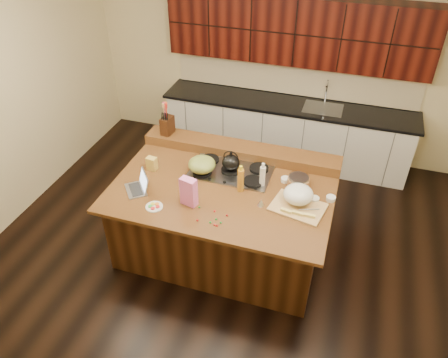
% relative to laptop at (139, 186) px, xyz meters
% --- Properties ---
extents(room, '(5.52, 5.02, 2.72)m').
position_rel_laptop_xyz_m(room, '(0.84, 0.31, 0.38)').
color(room, black).
rests_on(room, ground).
extents(island, '(2.40, 1.60, 0.92)m').
position_rel_laptop_xyz_m(island, '(0.84, 0.31, -0.51)').
color(island, black).
rests_on(island, ground).
extents(back_ledge, '(2.40, 0.30, 0.12)m').
position_rel_laptop_xyz_m(back_ledge, '(0.84, 1.01, 0.01)').
color(back_ledge, black).
rests_on(back_ledge, island).
extents(cooktop, '(0.92, 0.52, 0.05)m').
position_rel_laptop_xyz_m(cooktop, '(0.84, 0.61, -0.04)').
color(cooktop, gray).
rests_on(cooktop, island).
extents(back_counter, '(3.70, 0.66, 2.40)m').
position_rel_laptop_xyz_m(back_counter, '(1.15, 2.54, 0.01)').
color(back_counter, silver).
rests_on(back_counter, ground).
extents(kettle, '(0.23, 0.23, 0.18)m').
position_rel_laptop_xyz_m(kettle, '(0.84, 0.61, 0.08)').
color(kettle, black).
rests_on(kettle, cooktop).
extents(green_bowl, '(0.34, 0.34, 0.17)m').
position_rel_laptop_xyz_m(green_bowl, '(0.54, 0.48, 0.08)').
color(green_bowl, olive).
rests_on(green_bowl, cooktop).
extents(laptop, '(0.36, 0.37, 0.20)m').
position_rel_laptop_xyz_m(laptop, '(0.00, 0.00, 0.00)').
color(laptop, '#B7B7BC').
rests_on(laptop, island).
extents(oil_bottle, '(0.09, 0.09, 0.27)m').
position_rel_laptop_xyz_m(oil_bottle, '(1.04, 0.32, 0.08)').
color(oil_bottle, '#C07F21').
rests_on(oil_bottle, island).
extents(vinegar_bottle, '(0.07, 0.07, 0.25)m').
position_rel_laptop_xyz_m(vinegar_bottle, '(1.25, 0.47, 0.07)').
color(vinegar_bottle, silver).
rests_on(vinegar_bottle, island).
extents(wooden_tray, '(0.60, 0.49, 0.22)m').
position_rel_laptop_xyz_m(wooden_tray, '(1.67, 0.27, 0.04)').
color(wooden_tray, tan).
rests_on(wooden_tray, island).
extents(ramekin_a, '(0.13, 0.13, 0.04)m').
position_rel_laptop_xyz_m(ramekin_a, '(1.83, 0.38, -0.03)').
color(ramekin_a, white).
rests_on(ramekin_a, island).
extents(ramekin_b, '(0.13, 0.13, 0.04)m').
position_rel_laptop_xyz_m(ramekin_b, '(1.99, 0.45, -0.03)').
color(ramekin_b, white).
rests_on(ramekin_b, island).
extents(ramekin_c, '(0.11, 0.11, 0.04)m').
position_rel_laptop_xyz_m(ramekin_c, '(1.47, 0.63, -0.03)').
color(ramekin_c, white).
rests_on(ramekin_c, island).
extents(strainer_bowl, '(0.31, 0.31, 0.09)m').
position_rel_laptop_xyz_m(strainer_bowl, '(1.62, 0.61, -0.01)').
color(strainer_bowl, '#996B3F').
rests_on(strainer_bowl, island).
extents(kitchen_timer, '(0.09, 0.09, 0.07)m').
position_rel_laptop_xyz_m(kitchen_timer, '(1.31, 0.15, -0.02)').
color(kitchen_timer, silver).
rests_on(kitchen_timer, island).
extents(pink_bag, '(0.18, 0.13, 0.32)m').
position_rel_laptop_xyz_m(pink_bag, '(0.60, -0.06, 0.10)').
color(pink_bag, pink).
rests_on(pink_bag, island).
extents(candy_plate, '(0.18, 0.18, 0.01)m').
position_rel_laptop_xyz_m(candy_plate, '(0.28, -0.22, -0.05)').
color(candy_plate, white).
rests_on(candy_plate, island).
extents(package_box, '(0.12, 0.09, 0.16)m').
position_rel_laptop_xyz_m(package_box, '(-0.04, 0.39, 0.03)').
color(package_box, gold).
rests_on(package_box, island).
extents(utensil_crock, '(0.16, 0.16, 0.14)m').
position_rel_laptop_xyz_m(utensil_crock, '(-0.11, 1.01, 0.14)').
color(utensil_crock, white).
rests_on(utensil_crock, back_ledge).
extents(knife_block, '(0.14, 0.20, 0.22)m').
position_rel_laptop_xyz_m(knife_block, '(-0.10, 1.01, 0.18)').
color(knife_block, black).
rests_on(knife_block, back_ledge).
extents(gumdrop_0, '(0.02, 0.02, 0.02)m').
position_rel_laptop_xyz_m(gumdrop_0, '(0.78, -0.29, -0.04)').
color(gumdrop_0, red).
rests_on(gumdrop_0, island).
extents(gumdrop_1, '(0.02, 0.02, 0.02)m').
position_rel_laptop_xyz_m(gumdrop_1, '(0.91, -0.28, -0.04)').
color(gumdrop_1, '#198C26').
rests_on(gumdrop_1, island).
extents(gumdrop_2, '(0.02, 0.02, 0.02)m').
position_rel_laptop_xyz_m(gumdrop_2, '(1.03, -0.12, -0.04)').
color(gumdrop_2, red).
rests_on(gumdrop_2, island).
extents(gumdrop_3, '(0.02, 0.02, 0.02)m').
position_rel_laptop_xyz_m(gumdrop_3, '(0.95, -0.21, -0.04)').
color(gumdrop_3, '#198C26').
rests_on(gumdrop_3, island).
extents(gumdrop_4, '(0.02, 0.02, 0.02)m').
position_rel_laptop_xyz_m(gumdrop_4, '(0.89, -0.10, -0.04)').
color(gumdrop_4, red).
rests_on(gumdrop_4, island).
extents(gumdrop_5, '(0.02, 0.02, 0.02)m').
position_rel_laptop_xyz_m(gumdrop_5, '(1.01, -0.25, -0.04)').
color(gumdrop_5, '#198C26').
rests_on(gumdrop_5, island).
extents(gumdrop_6, '(0.02, 0.02, 0.02)m').
position_rel_laptop_xyz_m(gumdrop_6, '(0.96, -0.30, -0.04)').
color(gumdrop_6, red).
rests_on(gumdrop_6, island).
extents(gumdrop_7, '(0.02, 0.02, 0.02)m').
position_rel_laptop_xyz_m(gumdrop_7, '(0.72, -0.09, -0.04)').
color(gumdrop_7, '#198C26').
rests_on(gumdrop_7, island).
extents(gumdrop_8, '(0.02, 0.02, 0.02)m').
position_rel_laptop_xyz_m(gumdrop_8, '(0.99, -0.30, -0.04)').
color(gumdrop_8, red).
rests_on(gumdrop_8, island).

